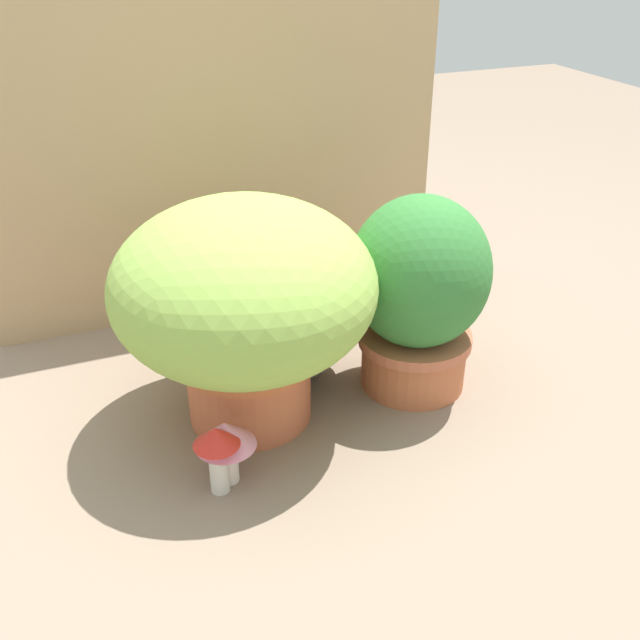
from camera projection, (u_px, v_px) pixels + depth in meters
ground_plane at (273, 415)px, 1.54m from camera, size 6.00×6.00×0.00m
cardboard_backdrop at (219, 161)px, 1.78m from camera, size 1.14×0.03×0.78m
grass_planter at (245, 298)px, 1.41m from camera, size 0.51×0.51×0.47m
leafy_planter at (419, 291)px, 1.53m from camera, size 0.29×0.29×0.43m
cat at (298, 331)px, 1.60m from camera, size 0.39×0.22×0.32m
mushroom_ornament_pink at (226, 439)px, 1.32m from camera, size 0.11×0.11×0.13m
mushroom_ornament_red at (217, 447)px, 1.29m from camera, size 0.08×0.08×0.14m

